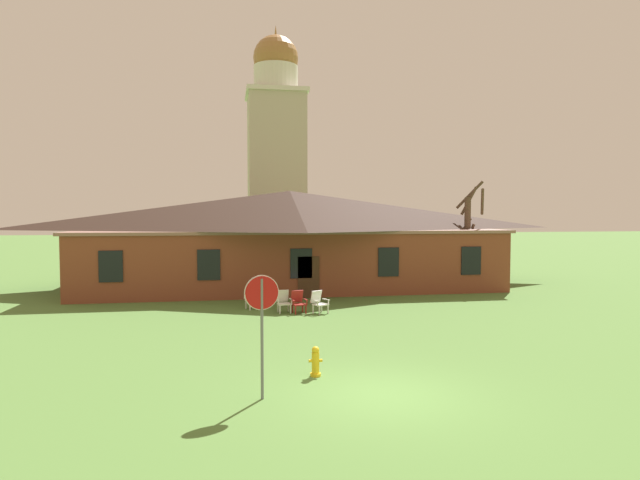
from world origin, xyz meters
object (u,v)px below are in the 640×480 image
at_px(lawn_chair_left_end, 298,301).
at_px(stop_sign, 262,311).
at_px(lawn_chair_middle, 319,302).
at_px(fire_hydrant, 316,362).
at_px(lawn_chair_near_door, 283,301).
at_px(lawn_chair_by_porch, 252,298).

bearing_deg(lawn_chair_left_end, stop_sign, -101.79).
relative_size(lawn_chair_middle, fire_hydrant, 1.21).
xyz_separation_m(lawn_chair_near_door, fire_hydrant, (-0.08, -9.13, -0.12)).
distance_m(stop_sign, lawn_chair_by_porch, 11.84).
bearing_deg(lawn_chair_by_porch, lawn_chair_middle, -29.02).
bearing_deg(stop_sign, lawn_chair_near_door, 81.65).
relative_size(lawn_chair_left_end, lawn_chair_middle, 1.00).
relative_size(lawn_chair_by_porch, lawn_chair_left_end, 1.00).
bearing_deg(fire_hydrant, lawn_chair_left_end, 85.58).
relative_size(lawn_chair_by_porch, lawn_chair_near_door, 1.00).
distance_m(lawn_chair_by_porch, lawn_chair_near_door, 1.73).
distance_m(lawn_chair_near_door, lawn_chair_left_end, 0.65).
distance_m(lawn_chair_near_door, fire_hydrant, 9.13).
xyz_separation_m(lawn_chair_near_door, lawn_chair_left_end, (0.61, -0.22, 0.00)).
relative_size(stop_sign, lawn_chair_by_porch, 2.99).
bearing_deg(stop_sign, fire_hydrant, 45.23).
relative_size(lawn_chair_near_door, fire_hydrant, 1.21).
bearing_deg(lawn_chair_near_door, lawn_chair_left_end, -20.08).
xyz_separation_m(lawn_chair_near_door, lawn_chair_middle, (1.47, -0.44, 0.00)).
bearing_deg(lawn_chair_by_porch, stop_sign, -91.15).
distance_m(lawn_chair_middle, fire_hydrant, 8.83).
distance_m(stop_sign, lawn_chair_left_end, 10.74).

